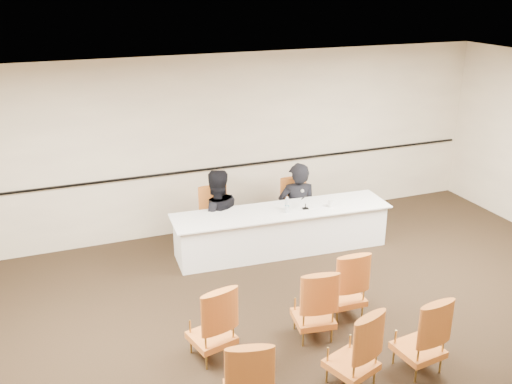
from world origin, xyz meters
TOP-DOWN VIEW (x-y plane):
  - floor at (0.00, 0.00)m, footprint 10.00×10.00m
  - ceiling at (0.00, 0.00)m, footprint 10.00×10.00m
  - wall_back at (0.00, 4.00)m, footprint 10.00×0.04m
  - wall_rail at (0.00, 3.96)m, footprint 9.80×0.04m
  - panel_table at (0.68, 2.74)m, footprint 3.53×1.02m
  - panelist_main at (1.18, 3.24)m, footprint 0.74×0.57m
  - panelist_main_chair at (1.18, 3.24)m, footprint 0.53×0.53m
  - panelist_second at (-0.23, 3.33)m, footprint 0.87×0.69m
  - panelist_second_chair at (-0.23, 3.33)m, footprint 0.53×0.53m
  - papers at (1.06, 2.69)m, footprint 0.33×0.27m
  - microphone at (1.04, 2.64)m, footprint 0.12×0.21m
  - water_bottle at (0.75, 2.72)m, footprint 0.07×0.07m
  - drinking_glass at (0.71, 2.61)m, footprint 0.07×0.07m
  - coffee_cup at (1.45, 2.58)m, footprint 0.08×0.08m
  - aud_chair_front_left at (-1.18, 0.52)m, footprint 0.60×0.60m
  - aud_chair_front_mid at (0.09, 0.45)m, footprint 0.57×0.57m
  - aud_chair_front_right at (0.67, 0.73)m, footprint 0.52×0.52m
  - aud_chair_back_left at (-1.13, -0.53)m, footprint 0.60×0.60m
  - aud_chair_back_mid at (0.07, -0.50)m, footprint 0.64×0.64m
  - aud_chair_back_right at (0.90, -0.54)m, footprint 0.55×0.55m

SIDE VIEW (x-z plane):
  - floor at x=0.00m, z-range 0.00..0.00m
  - panel_table at x=0.68m, z-range 0.00..0.70m
  - panelist_main at x=1.18m, z-range -0.54..1.27m
  - panelist_second at x=-0.23m, z-range -0.46..1.29m
  - panelist_main_chair at x=1.18m, z-range 0.00..0.95m
  - panelist_second_chair at x=-0.23m, z-range 0.00..0.95m
  - aud_chair_front_left at x=-1.18m, z-range 0.00..0.95m
  - aud_chair_front_mid at x=0.09m, z-range 0.00..0.95m
  - aud_chair_front_right at x=0.67m, z-range 0.00..0.95m
  - aud_chair_back_left at x=-1.13m, z-range 0.00..0.95m
  - aud_chair_back_mid at x=0.07m, z-range 0.00..0.95m
  - aud_chair_back_right at x=0.90m, z-range 0.00..0.95m
  - papers at x=1.06m, z-range 0.70..0.70m
  - drinking_glass at x=0.71m, z-range 0.70..0.80m
  - coffee_cup at x=1.45m, z-range 0.70..0.82m
  - water_bottle at x=0.75m, z-range 0.70..0.92m
  - microphone at x=1.04m, z-range 0.70..0.98m
  - wall_rail at x=0.00m, z-range 1.09..1.11m
  - wall_back at x=0.00m, z-range 0.00..3.00m
  - ceiling at x=0.00m, z-range 3.00..3.00m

